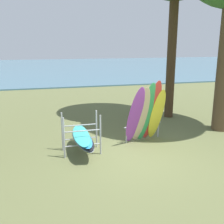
{
  "coord_description": "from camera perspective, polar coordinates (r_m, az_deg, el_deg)",
  "views": [
    {
      "loc": [
        -2.65,
        -7.2,
        3.35
      ],
      "look_at": [
        -0.4,
        1.3,
        1.1
      ],
      "focal_mm": 43.64,
      "sensor_mm": 36.0,
      "label": 1
    }
  ],
  "objects": [
    {
      "name": "board_storage_rack",
      "position": [
        8.54,
        -6.3,
        -5.27
      ],
      "size": [
        1.15,
        2.13,
        1.25
      ],
      "color": "#9EA0A5",
      "rests_on": "ground"
    },
    {
      "name": "lake_water",
      "position": [
        38.8,
        -10.97,
        9.22
      ],
      "size": [
        80.0,
        36.0,
        0.1
      ],
      "primitive_type": "cube",
      "color": "#477084",
      "rests_on": "ground"
    },
    {
      "name": "ground_plane",
      "position": [
        8.38,
        5.03,
        -9.3
      ],
      "size": [
        80.0,
        80.0,
        0.0
      ],
      "primitive_type": "plane",
      "color": "#60663D"
    },
    {
      "name": "leaning_board_pile",
      "position": [
        9.24,
        7.15,
        -0.4
      ],
      "size": [
        1.57,
        1.09,
        2.19
      ],
      "color": "purple",
      "rests_on": "ground"
    }
  ]
}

